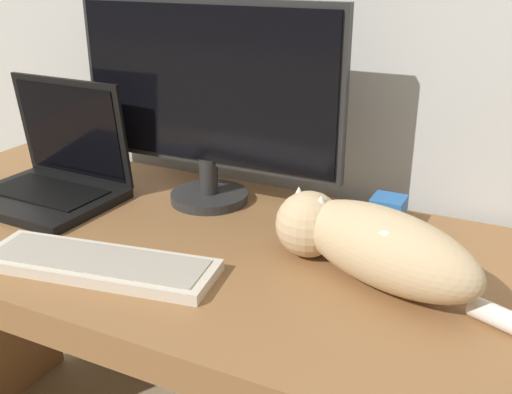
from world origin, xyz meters
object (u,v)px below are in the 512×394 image
at_px(laptop, 52,176).
at_px(cat, 372,243).
at_px(monitor, 207,98).
at_px(external_keyboard, 99,264).

distance_m(laptop, cat, 0.73).
bearing_deg(monitor, laptop, -156.89).
relative_size(laptop, external_keyboard, 0.74).
xyz_separation_m(external_keyboard, cat, (0.42, 0.18, 0.05)).
height_order(laptop, external_keyboard, laptop).
bearing_deg(laptop, external_keyboard, -33.19).
relative_size(monitor, cat, 1.10).
relative_size(monitor, external_keyboard, 1.40).
distance_m(monitor, external_keyboard, 0.42).
relative_size(laptop, cat, 0.58).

